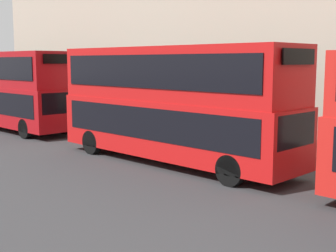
{
  "coord_description": "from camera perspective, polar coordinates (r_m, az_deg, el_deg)",
  "views": [
    {
      "loc": [
        -10.94,
        5.98,
        3.85
      ],
      "look_at": [
        0.48,
        17.35,
        1.62
      ],
      "focal_mm": 50.0,
      "sensor_mm": 36.0,
      "label": 1
    }
  ],
  "objects": [
    {
      "name": "bus_third_in_queue",
      "position": [
        28.1,
        -18.62,
        4.51
      ],
      "size": [
        2.59,
        10.45,
        4.36
      ],
      "color": "#A80F14",
      "rests_on": "ground"
    },
    {
      "name": "bus_second_in_queue",
      "position": [
        17.58,
        0.58,
        3.19
      ],
      "size": [
        2.59,
        10.43,
        4.39
      ],
      "color": "red",
      "rests_on": "ground"
    }
  ]
}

